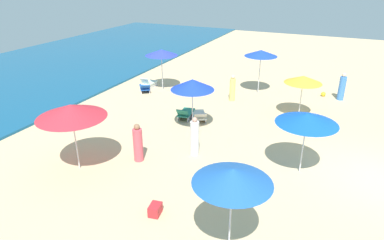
{
  "coord_description": "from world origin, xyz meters",
  "views": [
    {
      "loc": [
        -12.22,
        2.02,
        6.89
      ],
      "look_at": [
        -0.3,
        7.44,
        1.17
      ],
      "focal_mm": 32.17,
      "sensor_mm": 36.0,
      "label": 1
    }
  ],
  "objects_px": {
    "umbrella_2": "(307,118)",
    "umbrella_1": "(233,176)",
    "umbrella_6": "(261,53)",
    "umbrella_3": "(161,53)",
    "lounge_chair_7_0": "(199,116)",
    "lounge_chair_7_1": "(186,113)",
    "beach_ball_0": "(323,94)",
    "lounge_chair_3_1": "(145,88)",
    "lounge_chair_3_0": "(149,83)",
    "cooler_box_1": "(155,210)",
    "beachgoer_0": "(195,138)",
    "beachgoer_3": "(232,89)",
    "umbrella_0": "(71,111)",
    "beachgoer_2": "(342,87)",
    "umbrella_4": "(303,79)",
    "umbrella_7": "(192,84)",
    "beachgoer_1": "(138,144)"
  },
  "relations": [
    {
      "from": "umbrella_2",
      "to": "umbrella_3",
      "type": "relative_size",
      "value": 0.93
    },
    {
      "from": "umbrella_6",
      "to": "beachgoer_2",
      "type": "height_order",
      "value": "umbrella_6"
    },
    {
      "from": "umbrella_1",
      "to": "umbrella_6",
      "type": "distance_m",
      "value": 13.32
    },
    {
      "from": "lounge_chair_3_1",
      "to": "lounge_chair_7_1",
      "type": "relative_size",
      "value": 1.03
    },
    {
      "from": "umbrella_7",
      "to": "lounge_chair_7_0",
      "type": "relative_size",
      "value": 1.57
    },
    {
      "from": "umbrella_1",
      "to": "umbrella_2",
      "type": "bearing_deg",
      "value": -12.72
    },
    {
      "from": "umbrella_1",
      "to": "umbrella_3",
      "type": "distance_m",
      "value": 13.9
    },
    {
      "from": "umbrella_1",
      "to": "beach_ball_0",
      "type": "relative_size",
      "value": 9.53
    },
    {
      "from": "lounge_chair_3_0",
      "to": "umbrella_2",
      "type": "bearing_deg",
      "value": 149.31
    },
    {
      "from": "umbrella_2",
      "to": "beachgoer_3",
      "type": "height_order",
      "value": "umbrella_2"
    },
    {
      "from": "lounge_chair_7_0",
      "to": "beach_ball_0",
      "type": "relative_size",
      "value": 5.8
    },
    {
      "from": "umbrella_6",
      "to": "beachgoer_0",
      "type": "relative_size",
      "value": 1.6
    },
    {
      "from": "umbrella_0",
      "to": "lounge_chair_3_0",
      "type": "distance_m",
      "value": 10.08
    },
    {
      "from": "umbrella_1",
      "to": "umbrella_2",
      "type": "xyz_separation_m",
      "value": [
        4.91,
        -1.11,
        -0.23
      ]
    },
    {
      "from": "umbrella_0",
      "to": "umbrella_3",
      "type": "height_order",
      "value": "umbrella_0"
    },
    {
      "from": "umbrella_3",
      "to": "beachgoer_1",
      "type": "height_order",
      "value": "umbrella_3"
    },
    {
      "from": "umbrella_2",
      "to": "lounge_chair_7_0",
      "type": "relative_size",
      "value": 1.49
    },
    {
      "from": "umbrella_3",
      "to": "lounge_chair_7_0",
      "type": "bearing_deg",
      "value": -130.88
    },
    {
      "from": "lounge_chair_7_1",
      "to": "beach_ball_0",
      "type": "distance_m",
      "value": 8.78
    },
    {
      "from": "beachgoer_0",
      "to": "cooler_box_1",
      "type": "bearing_deg",
      "value": 60.56
    },
    {
      "from": "umbrella_0",
      "to": "beachgoer_2",
      "type": "relative_size",
      "value": 1.61
    },
    {
      "from": "lounge_chair_7_1",
      "to": "beachgoer_3",
      "type": "xyz_separation_m",
      "value": [
        3.47,
        -1.31,
        0.44
      ]
    },
    {
      "from": "umbrella_3",
      "to": "beach_ball_0",
      "type": "height_order",
      "value": "umbrella_3"
    },
    {
      "from": "lounge_chair_3_0",
      "to": "beach_ball_0",
      "type": "distance_m",
      "value": 10.69
    },
    {
      "from": "beachgoer_2",
      "to": "lounge_chair_7_0",
      "type": "bearing_deg",
      "value": -41.34
    },
    {
      "from": "umbrella_4",
      "to": "lounge_chair_7_1",
      "type": "height_order",
      "value": "umbrella_4"
    },
    {
      "from": "umbrella_1",
      "to": "beachgoer_2",
      "type": "xyz_separation_m",
      "value": [
        13.86,
        -2.05,
        -1.65
      ]
    },
    {
      "from": "umbrella_6",
      "to": "beachgoer_1",
      "type": "distance_m",
      "value": 10.31
    },
    {
      "from": "lounge_chair_3_1",
      "to": "lounge_chair_7_1",
      "type": "bearing_deg",
      "value": 109.78
    },
    {
      "from": "umbrella_6",
      "to": "beachgoer_2",
      "type": "bearing_deg",
      "value": -80.34
    },
    {
      "from": "umbrella_4",
      "to": "beachgoer_3",
      "type": "height_order",
      "value": "umbrella_4"
    },
    {
      "from": "beachgoer_0",
      "to": "beach_ball_0",
      "type": "xyz_separation_m",
      "value": [
        9.6,
        -4.09,
        -0.63
      ]
    },
    {
      "from": "lounge_chair_7_1",
      "to": "beach_ball_0",
      "type": "relative_size",
      "value": 5.22
    },
    {
      "from": "umbrella_2",
      "to": "lounge_chair_3_1",
      "type": "xyz_separation_m",
      "value": [
        5.51,
        10.1,
        -1.91
      ]
    },
    {
      "from": "lounge_chair_7_0",
      "to": "cooler_box_1",
      "type": "distance_m",
      "value": 7.42
    },
    {
      "from": "cooler_box_1",
      "to": "umbrella_1",
      "type": "bearing_deg",
      "value": 68.53
    },
    {
      "from": "umbrella_3",
      "to": "umbrella_6",
      "type": "relative_size",
      "value": 0.96
    },
    {
      "from": "umbrella_1",
      "to": "umbrella_7",
      "type": "height_order",
      "value": "umbrella_1"
    },
    {
      "from": "umbrella_3",
      "to": "cooler_box_1",
      "type": "bearing_deg",
      "value": -152.15
    },
    {
      "from": "umbrella_1",
      "to": "umbrella_7",
      "type": "bearing_deg",
      "value": 31.53
    },
    {
      "from": "umbrella_1",
      "to": "umbrella_4",
      "type": "height_order",
      "value": "umbrella_1"
    },
    {
      "from": "umbrella_6",
      "to": "umbrella_2",
      "type": "bearing_deg",
      "value": -155.69
    },
    {
      "from": "lounge_chair_7_0",
      "to": "beachgoer_2",
      "type": "distance_m",
      "value": 8.74
    },
    {
      "from": "umbrella_2",
      "to": "umbrella_1",
      "type": "bearing_deg",
      "value": 167.28
    },
    {
      "from": "beachgoer_0",
      "to": "umbrella_2",
      "type": "bearing_deg",
      "value": 150.57
    },
    {
      "from": "beachgoer_2",
      "to": "umbrella_4",
      "type": "bearing_deg",
      "value": -21.54
    },
    {
      "from": "umbrella_7",
      "to": "beachgoer_2",
      "type": "xyz_separation_m",
      "value": [
        7.29,
        -6.08,
        -1.49
      ]
    },
    {
      "from": "umbrella_2",
      "to": "beach_ball_0",
      "type": "bearing_deg",
      "value": -0.05
    },
    {
      "from": "umbrella_7",
      "to": "umbrella_6",
      "type": "bearing_deg",
      "value": -12.54
    },
    {
      "from": "umbrella_3",
      "to": "umbrella_0",
      "type": "bearing_deg",
      "value": -170.08
    }
  ]
}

